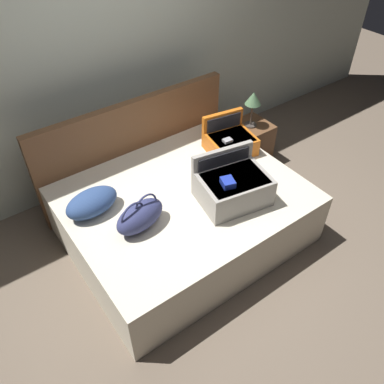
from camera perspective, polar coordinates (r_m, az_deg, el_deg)
ground_plane at (r=3.51m, az=2.74°, el=-10.05°), size 12.00×12.00×0.00m
back_wall at (r=3.87m, az=-12.67°, el=18.76°), size 8.00×0.10×2.60m
bed at (r=3.53m, az=-1.14°, el=-3.31°), size 1.97×1.58×0.52m
headboard at (r=3.92m, az=-8.25°, el=6.33°), size 2.01×0.08×1.02m
hard_case_large at (r=3.22m, az=5.94°, el=0.87°), size 0.62×0.53×0.39m
hard_case_medium at (r=3.79m, az=5.53°, el=7.36°), size 0.48×0.44×0.33m
duffel_bag at (r=3.02m, az=-7.57°, el=-3.47°), size 0.46×0.30×0.28m
pillow_near_headboard at (r=3.23m, az=-14.36°, el=-1.49°), size 0.47×0.31×0.19m
nightstand at (r=4.50m, az=8.19°, el=7.16°), size 0.44×0.40×0.45m
table_lamp at (r=4.23m, az=8.88°, el=13.03°), size 0.17×0.17×0.39m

